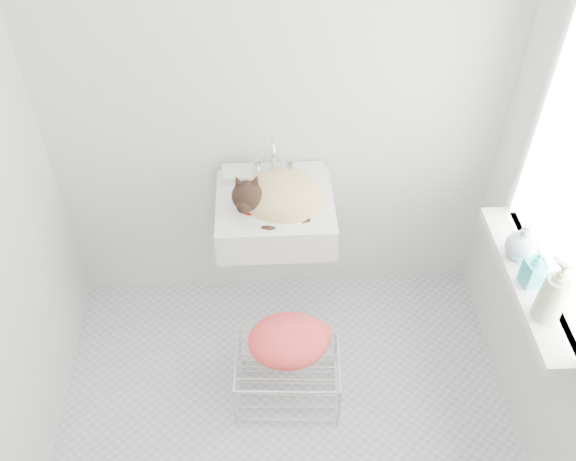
{
  "coord_description": "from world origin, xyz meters",
  "views": [
    {
      "loc": [
        -0.07,
        -1.49,
        2.77
      ],
      "look_at": [
        0.03,
        0.5,
        0.88
      ],
      "focal_mm": 39.17,
      "sensor_mm": 36.0,
      "label": 1
    }
  ],
  "objects_px": {
    "cat": "(278,196)",
    "bottle_a": "(544,316)",
    "bottle_b": "(529,282)",
    "sink": "(275,200)",
    "bottle_c": "(517,256)",
    "wire_rack": "(287,376)"
  },
  "relations": [
    {
      "from": "cat",
      "to": "bottle_a",
      "type": "relative_size",
      "value": 1.71
    },
    {
      "from": "cat",
      "to": "bottle_b",
      "type": "xyz_separation_m",
      "value": [
        1.01,
        -0.55,
        -0.04
      ]
    },
    {
      "from": "sink",
      "to": "bottle_c",
      "type": "distance_m",
      "value": 1.1
    },
    {
      "from": "bottle_b",
      "to": "cat",
      "type": "bearing_deg",
      "value": 151.43
    },
    {
      "from": "bottle_a",
      "to": "bottle_c",
      "type": "relative_size",
      "value": 1.43
    },
    {
      "from": "sink",
      "to": "bottle_b",
      "type": "distance_m",
      "value": 1.17
    },
    {
      "from": "cat",
      "to": "wire_rack",
      "type": "distance_m",
      "value": 0.88
    },
    {
      "from": "cat",
      "to": "bottle_a",
      "type": "xyz_separation_m",
      "value": [
        1.01,
        -0.72,
        -0.04
      ]
    },
    {
      "from": "cat",
      "to": "wire_rack",
      "type": "relative_size",
      "value": 0.86
    },
    {
      "from": "bottle_a",
      "to": "bottle_b",
      "type": "distance_m",
      "value": 0.17
    },
    {
      "from": "cat",
      "to": "wire_rack",
      "type": "xyz_separation_m",
      "value": [
        0.02,
        -0.48,
        -0.74
      ]
    },
    {
      "from": "bottle_c",
      "to": "sink",
      "type": "bearing_deg",
      "value": 157.97
    },
    {
      "from": "sink",
      "to": "wire_rack",
      "type": "bearing_deg",
      "value": -86.13
    },
    {
      "from": "bottle_a",
      "to": "bottle_b",
      "type": "xyz_separation_m",
      "value": [
        0.0,
        0.17,
        0.0
      ]
    },
    {
      "from": "cat",
      "to": "wire_rack",
      "type": "bearing_deg",
      "value": -86.7
    },
    {
      "from": "cat",
      "to": "bottle_b",
      "type": "bearing_deg",
      "value": -27.7
    },
    {
      "from": "sink",
      "to": "wire_rack",
      "type": "distance_m",
      "value": 0.86
    },
    {
      "from": "bottle_a",
      "to": "bottle_c",
      "type": "distance_m",
      "value": 0.33
    },
    {
      "from": "cat",
      "to": "sink",
      "type": "bearing_deg",
      "value": 128.78
    },
    {
      "from": "sink",
      "to": "bottle_c",
      "type": "relative_size",
      "value": 3.21
    },
    {
      "from": "bottle_a",
      "to": "bottle_c",
      "type": "height_order",
      "value": "bottle_a"
    },
    {
      "from": "sink",
      "to": "bottle_b",
      "type": "xyz_separation_m",
      "value": [
        1.02,
        -0.57,
        0.0
      ]
    }
  ]
}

